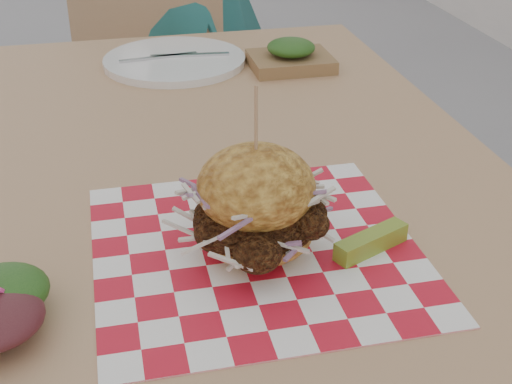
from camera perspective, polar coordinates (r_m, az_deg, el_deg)
patio_table at (r=1.05m, az=-3.56°, el=-0.96°), size 0.80×1.20×0.75m
patio_chair at (r=1.99m, az=-7.75°, el=9.86°), size 0.48×0.49×0.95m
paper_liner at (r=0.80m, az=0.00°, el=-4.62°), size 0.36×0.36×0.00m
sandwich at (r=0.77m, az=0.00°, el=-1.23°), size 0.17×0.17×0.19m
pickle_spear at (r=0.81m, az=9.20°, el=-3.96°), size 0.10×0.06×0.02m
place_setting at (r=1.39m, az=-6.53°, el=10.40°), size 0.27×0.27×0.02m
kraft_tray at (r=1.36m, az=2.81°, el=10.79°), size 0.15×0.12×0.06m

